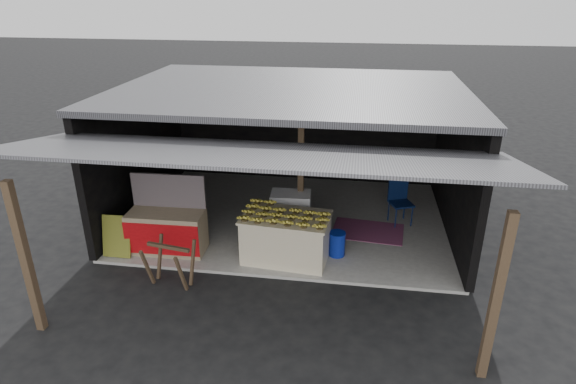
% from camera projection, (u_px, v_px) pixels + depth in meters
% --- Properties ---
extents(ground, '(80.00, 80.00, 0.00)m').
position_uv_depth(ground, '(271.00, 278.00, 8.83)').
color(ground, black).
rests_on(ground, ground).
extents(concrete_slab, '(7.00, 5.00, 0.06)m').
position_uv_depth(concrete_slab, '(291.00, 217.00, 11.09)').
color(concrete_slab, gray).
rests_on(concrete_slab, ground).
extents(shophouse, '(7.40, 7.29, 3.02)m').
position_uv_depth(shophouse, '(293.00, 127.00, 10.56)').
color(shophouse, black).
rests_on(shophouse, ground).
extents(banana_table, '(1.73, 1.15, 0.91)m').
position_uv_depth(banana_table, '(286.00, 237.00, 9.20)').
color(banana_table, beige).
rests_on(banana_table, concrete_slab).
extents(banana_pile, '(1.60, 1.05, 0.18)m').
position_uv_depth(banana_pile, '(286.00, 212.00, 8.98)').
color(banana_pile, gold).
rests_on(banana_pile, banana_table).
extents(white_crate, '(0.86, 0.62, 0.92)m').
position_uv_depth(white_crate, '(291.00, 213.00, 10.18)').
color(white_crate, white).
rests_on(white_crate, concrete_slab).
extents(neighbor_stall, '(1.50, 0.71, 1.53)m').
position_uv_depth(neighbor_stall, '(167.00, 229.00, 9.49)').
color(neighbor_stall, '#998466').
rests_on(neighbor_stall, concrete_slab).
extents(green_signboard, '(0.56, 0.23, 0.82)m').
position_uv_depth(green_signboard, '(116.00, 236.00, 9.31)').
color(green_signboard, black).
rests_on(green_signboard, concrete_slab).
extents(sawhorse, '(0.82, 0.82, 0.81)m').
position_uv_depth(sawhorse, '(170.00, 260.00, 8.44)').
color(sawhorse, '#443322').
rests_on(sawhorse, ground).
extents(water_barrel, '(0.32, 0.32, 0.46)m').
position_uv_depth(water_barrel, '(337.00, 244.00, 9.40)').
color(water_barrel, '#0D2093').
rests_on(water_barrel, concrete_slab).
extents(plastic_chair, '(0.60, 0.60, 0.97)m').
position_uv_depth(plastic_chair, '(400.00, 198.00, 10.61)').
color(plastic_chair, '#0B193E').
rests_on(plastic_chair, concrete_slab).
extents(magenta_rug, '(1.59, 1.15, 0.01)m').
position_uv_depth(magenta_rug, '(368.00, 231.00, 10.41)').
color(magenta_rug, '#791B61').
rests_on(magenta_rug, concrete_slab).
extents(picture_frames, '(1.62, 0.04, 0.46)m').
position_uv_depth(picture_frames, '(298.00, 111.00, 12.54)').
color(picture_frames, black).
rests_on(picture_frames, shophouse).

